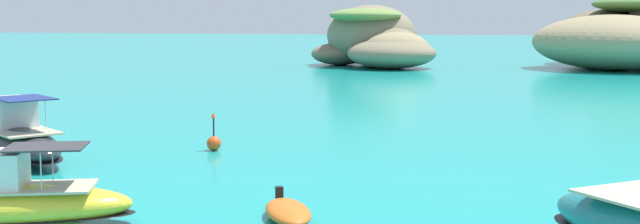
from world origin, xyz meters
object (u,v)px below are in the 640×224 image
islet_small (377,42)px  motorboat_yellow (1,202)px  channel_buoy (214,142)px  motorboat_charcoal (12,139)px  dinghy_tender (288,212)px

islet_small → motorboat_yellow: 63.84m
islet_small → channel_buoy: 51.98m
islet_small → channel_buoy: bearing=-88.4°
islet_small → channel_buoy: size_ratio=10.02×
channel_buoy → motorboat_charcoal: bearing=-152.7°
motorboat_yellow → motorboat_charcoal: (-5.32, 8.54, 0.10)m
motorboat_yellow → channel_buoy: (1.17, 11.90, -0.31)m
dinghy_tender → channel_buoy: size_ratio=1.91×
motorboat_charcoal → dinghy_tender: bearing=-27.7°
motorboat_charcoal → channel_buoy: 7.31m
islet_small → motorboat_charcoal: (-5.01, -55.27, -1.76)m
motorboat_yellow → channel_buoy: size_ratio=4.53×
dinghy_tender → motorboat_yellow: bearing=-161.4°
motorboat_yellow → channel_buoy: bearing=84.4°
islet_small → motorboat_yellow: islet_small is taller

